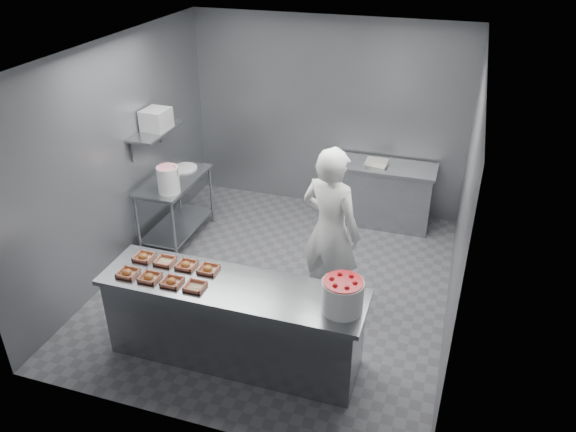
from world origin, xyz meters
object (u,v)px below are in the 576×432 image
object	(u,v)px
service_counter	(234,322)
strawberry_tub	(343,295)
tray_2	(172,282)
worker	(330,231)
back_counter	(380,194)
glaze_bucket	(168,179)
tray_3	(195,287)
tray_1	(149,277)
tray_0	(128,273)
prep_table	(175,200)
tray_7	(208,269)
tray_4	(144,257)
appliance	(156,119)
tray_6	(186,265)
tray_5	(165,261)

from	to	relation	value
service_counter	strawberry_tub	size ratio (longest dim) A/B	6.96
tray_2	worker	bearing A→B (deg)	46.62
tray_2	worker	distance (m)	1.79
strawberry_tub	back_counter	bearing A→B (deg)	93.13
tray_2	worker	xyz separation A→B (m)	(1.23, 1.30, 0.05)
glaze_bucket	tray_3	bearing A→B (deg)	-55.38
tray_1	worker	xyz separation A→B (m)	(1.47, 1.30, 0.05)
back_counter	tray_1	size ratio (longest dim) A/B	8.01
strawberry_tub	glaze_bucket	size ratio (longest dim) A/B	0.89
service_counter	tray_0	xyz separation A→B (m)	(-1.03, -0.15, 0.47)
prep_table	tray_3	xyz separation A→B (m)	(1.34, -2.10, 0.33)
back_counter	tray_7	distance (m)	3.36
tray_2	tray_7	world-z (taller)	same
prep_table	tray_0	distance (m)	2.21
tray_4	glaze_bucket	distance (m)	1.53
prep_table	tray_3	world-z (taller)	tray_3
worker	appliance	world-z (taller)	worker
appliance	glaze_bucket	bearing A→B (deg)	-48.84
tray_3	glaze_bucket	world-z (taller)	glaze_bucket
tray_6	worker	bearing A→B (deg)	39.13
worker	tray_4	bearing A→B (deg)	49.03
worker	strawberry_tub	world-z (taller)	worker
tray_7	worker	xyz separation A→B (m)	(0.99, 1.00, 0.05)
service_counter	prep_table	distance (m)	2.56
tray_2	tray_0	bearing A→B (deg)	180.00
worker	tray_6	bearing A→B (deg)	57.84
appliance	tray_7	bearing A→B (deg)	-47.80
tray_4	tray_5	bearing A→B (deg)	0.00
back_counter	worker	xyz separation A→B (m)	(-0.22, -2.10, 0.52)
back_counter	tray_5	distance (m)	3.56
tray_3	tray_6	size ratio (longest dim) A/B	1.00
service_counter	appliance	bearing A→B (deg)	132.52
tray_1	tray_6	xyz separation A→B (m)	(0.24, 0.30, 0.00)
tray_4	appliance	distance (m)	2.14
tray_4	appliance	world-z (taller)	appliance
glaze_bucket	tray_1	bearing A→B (deg)	-67.54
tray_5	prep_table	bearing A→B (deg)	115.64
tray_3	glaze_bucket	distance (m)	2.13
worker	strawberry_tub	distance (m)	1.26
tray_0	tray_5	size ratio (longest dim) A/B	1.00
appliance	tray_6	bearing A→B (deg)	-52.56
service_counter	tray_4	size ratio (longest dim) A/B	13.88
worker	tray_7	bearing A→B (deg)	64.03
tray_1	tray_5	size ratio (longest dim) A/B	1.00
tray_0	glaze_bucket	xyz separation A→B (m)	(-0.48, 1.74, 0.16)
tray_3	tray_4	xyz separation A→B (m)	(-0.72, 0.30, 0.00)
tray_6	tray_2	bearing A→B (deg)	-90.00
tray_0	tray_7	world-z (taller)	same
tray_2	prep_table	bearing A→B (deg)	117.66
tray_3	appliance	xyz separation A→B (m)	(-1.51, 2.13, 0.77)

